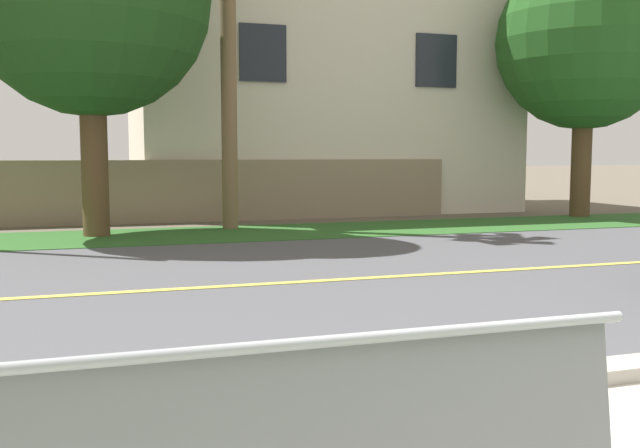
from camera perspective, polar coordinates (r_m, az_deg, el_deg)
ground_plane at (r=9.84m, az=-6.24°, el=-3.34°), size 140.00×140.00×0.00m
curb_edge at (r=4.58m, az=8.72°, el=-13.21°), size 44.00×0.30×0.11m
street_asphalt at (r=8.40m, az=-4.14°, el=-4.85°), size 52.00×8.00×0.01m
road_centre_line at (r=8.39m, az=-4.14°, el=-4.82°), size 48.00×0.14×0.01m
far_verge_grass at (r=13.64m, az=-9.58°, el=-0.84°), size 48.00×2.80×0.02m
shade_tree_centre at (r=18.73m, az=21.10°, el=14.53°), size 4.24×4.24×6.99m
garden_wall at (r=16.27m, az=-11.32°, el=2.61°), size 13.00×0.36×1.40m
house_across_street at (r=20.39m, az=-0.60°, el=12.13°), size 10.58×6.91×7.57m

